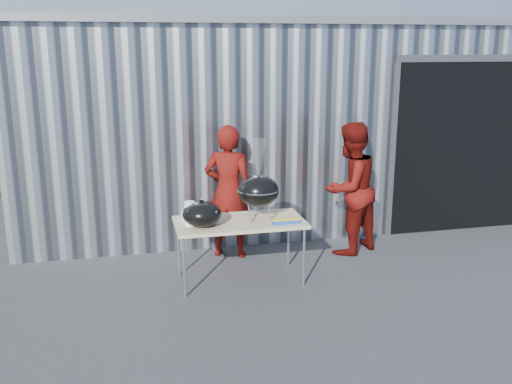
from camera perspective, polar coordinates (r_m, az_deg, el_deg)
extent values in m
plane|color=#2D2D30|center=(6.54, 2.99, -10.22)|extent=(80.00, 80.00, 0.00)
cube|color=#B8BDC5|center=(10.76, 0.19, 7.92)|extent=(8.00, 6.00, 3.00)
cube|color=slate|center=(10.69, 0.19, 16.20)|extent=(8.20, 6.20, 0.10)
cube|color=black|center=(9.51, 18.61, 4.78)|extent=(2.40, 1.20, 2.50)
cube|color=#4C4C51|center=(8.92, 21.24, 12.38)|extent=(2.52, 0.08, 0.10)
cube|color=tan|center=(6.64, -1.65, -3.06)|extent=(1.50, 0.75, 0.04)
cylinder|color=silver|center=(6.38, -7.18, -7.51)|extent=(0.03, 0.03, 0.71)
cylinder|color=silver|center=(6.64, 4.81, -6.52)|extent=(0.03, 0.03, 0.71)
cylinder|color=silver|center=(6.96, -7.75, -5.60)|extent=(0.03, 0.03, 0.71)
cylinder|color=silver|center=(7.21, 3.26, -4.78)|extent=(0.03, 0.03, 0.71)
ellipsoid|color=black|center=(6.58, 0.22, 0.13)|extent=(0.48, 0.48, 0.36)
cylinder|color=silver|center=(6.58, 0.22, 0.23)|extent=(0.49, 0.49, 0.02)
cylinder|color=silver|center=(6.58, 0.22, 0.35)|extent=(0.46, 0.46, 0.01)
cylinder|color=silver|center=(6.77, -0.06, -1.46)|extent=(0.02, 0.02, 0.24)
cylinder|color=silver|center=(6.55, -0.67, -2.02)|extent=(0.02, 0.02, 0.24)
cylinder|color=silver|center=(6.61, 1.38, -1.88)|extent=(0.02, 0.02, 0.24)
cylinder|color=#C17145|center=(6.54, -1.01, 0.40)|extent=(0.02, 0.14, 0.02)
cylinder|color=#C17145|center=(6.55, -0.60, 0.43)|extent=(0.02, 0.14, 0.02)
cylinder|color=#C17145|center=(6.56, -0.19, 0.45)|extent=(0.02, 0.14, 0.02)
cylinder|color=#C17145|center=(6.57, 0.22, 0.47)|extent=(0.02, 0.14, 0.02)
cylinder|color=#C17145|center=(6.58, 0.63, 0.50)|extent=(0.02, 0.14, 0.02)
cylinder|color=#C17145|center=(6.59, 1.03, 0.52)|extent=(0.02, 0.14, 0.02)
cylinder|color=#C17145|center=(6.61, 1.44, 0.54)|extent=(0.02, 0.14, 0.02)
cone|color=silver|center=(6.51, 0.22, 2.92)|extent=(0.20, 0.20, 0.55)
ellipsoid|color=black|center=(6.43, -5.42, -2.20)|extent=(0.44, 0.44, 0.29)
cylinder|color=black|center=(6.38, -5.46, -0.84)|extent=(0.05, 0.05, 0.03)
cylinder|color=white|center=(6.46, -6.64, -2.17)|extent=(0.12, 0.12, 0.28)
cube|color=white|center=(6.71, -6.58, -2.34)|extent=(0.20, 0.15, 0.10)
cube|color=#18499C|center=(6.51, 3.04, -3.02)|extent=(0.32, 0.06, 0.05)
cube|color=yellow|center=(6.50, 3.04, -2.76)|extent=(0.32, 0.06, 0.01)
imported|color=#520C08|center=(7.43, -2.77, 0.04)|extent=(0.75, 0.64, 1.76)
imported|color=#520C08|center=(7.66, 9.35, 0.34)|extent=(1.07, 0.99, 1.77)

